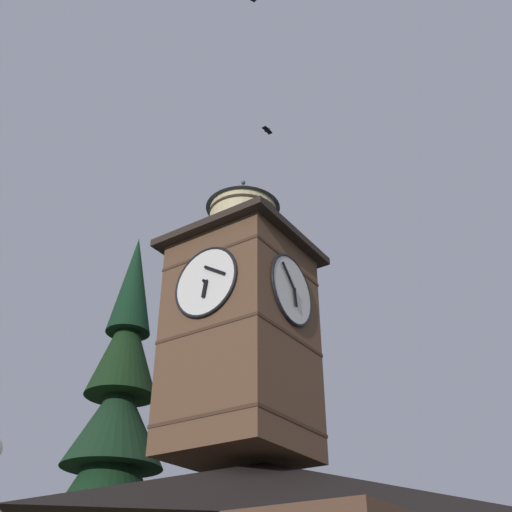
# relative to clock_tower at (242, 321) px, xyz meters

# --- Properties ---
(clock_tower) EXTENTS (4.42, 4.42, 10.08)m
(clock_tower) POSITION_rel_clock_tower_xyz_m (0.00, 0.00, 0.00)
(clock_tower) COLOR brown
(clock_tower) RESTS_ON building_main
(pine_tree_behind) EXTENTS (5.41, 5.41, 16.19)m
(pine_tree_behind) POSITION_rel_clock_tower_xyz_m (-0.86, -6.05, -4.05)
(pine_tree_behind) COLOR #473323
(pine_tree_behind) RESTS_ON ground_plane
(flying_bird_low) EXTENTS (0.55, 0.29, 0.16)m
(flying_bird_low) POSITION_rel_clock_tower_xyz_m (-2.35, -0.43, 10.28)
(flying_bird_low) COLOR black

